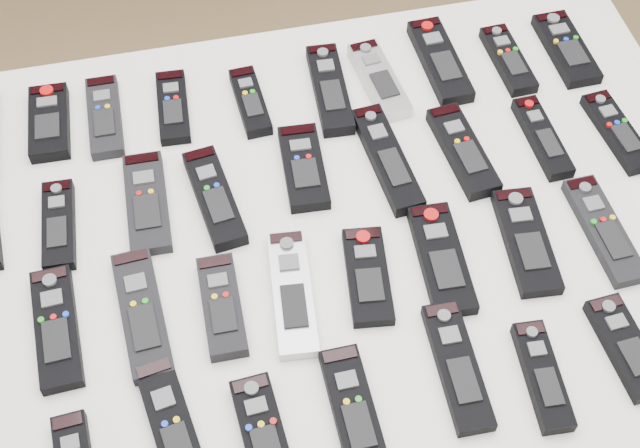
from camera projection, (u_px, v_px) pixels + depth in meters
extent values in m
plane|color=olive|center=(355.00, 392.00, 2.01)|extent=(4.00, 4.00, 0.00)
cube|color=white|center=(320.00, 240.00, 1.33)|extent=(1.25, 0.88, 0.04)
cylinder|color=beige|center=(6.00, 247.00, 1.79)|extent=(0.04, 0.04, 0.74)
cylinder|color=beige|center=(536.00, 155.00, 1.93)|extent=(0.04, 0.04, 0.74)
cube|color=black|center=(49.00, 122.00, 1.42)|extent=(0.07, 0.15, 0.02)
cube|color=black|center=(105.00, 117.00, 1.43)|extent=(0.05, 0.17, 0.02)
cube|color=black|center=(173.00, 107.00, 1.45)|extent=(0.06, 0.15, 0.02)
cube|color=black|center=(250.00, 102.00, 1.45)|extent=(0.05, 0.14, 0.02)
cube|color=black|center=(330.00, 89.00, 1.47)|extent=(0.06, 0.19, 0.02)
cube|color=#B7B7BC|center=(379.00, 80.00, 1.48)|extent=(0.07, 0.18, 0.02)
cube|color=black|center=(440.00, 61.00, 1.51)|extent=(0.06, 0.19, 0.02)
cube|color=black|center=(508.00, 60.00, 1.51)|extent=(0.05, 0.16, 0.02)
cube|color=black|center=(566.00, 49.00, 1.52)|extent=(0.06, 0.17, 0.02)
cube|color=black|center=(59.00, 225.00, 1.31)|extent=(0.05, 0.16, 0.02)
cube|color=black|center=(147.00, 203.00, 1.33)|extent=(0.06, 0.18, 0.02)
cube|color=black|center=(215.00, 198.00, 1.34)|extent=(0.07, 0.19, 0.02)
cube|color=black|center=(304.00, 167.00, 1.37)|extent=(0.07, 0.16, 0.02)
cube|color=black|center=(387.00, 159.00, 1.38)|extent=(0.07, 0.21, 0.02)
cube|color=black|center=(463.00, 151.00, 1.39)|extent=(0.07, 0.18, 0.02)
cube|color=black|center=(542.00, 138.00, 1.41)|extent=(0.05, 0.16, 0.02)
cube|color=black|center=(617.00, 132.00, 1.42)|extent=(0.06, 0.17, 0.02)
cube|color=black|center=(57.00, 328.00, 1.21)|extent=(0.06, 0.19, 0.02)
cube|color=black|center=(142.00, 314.00, 1.22)|extent=(0.07, 0.20, 0.02)
cube|color=black|center=(222.00, 306.00, 1.23)|extent=(0.05, 0.16, 0.02)
cube|color=#B7B7BC|center=(292.00, 293.00, 1.24)|extent=(0.07, 0.20, 0.02)
cube|color=black|center=(368.00, 276.00, 1.26)|extent=(0.08, 0.16, 0.02)
cube|color=black|center=(441.00, 259.00, 1.27)|extent=(0.07, 0.19, 0.02)
cube|color=black|center=(526.00, 241.00, 1.29)|extent=(0.08, 0.18, 0.02)
cube|color=black|center=(604.00, 230.00, 1.30)|extent=(0.06, 0.19, 0.02)
cube|color=black|center=(174.00, 433.00, 1.12)|extent=(0.08, 0.21, 0.02)
cube|color=black|center=(263.00, 435.00, 1.12)|extent=(0.06, 0.16, 0.02)
cube|color=black|center=(354.00, 412.00, 1.14)|extent=(0.05, 0.18, 0.02)
cube|color=black|center=(457.00, 366.00, 1.17)|extent=(0.06, 0.19, 0.02)
cube|color=black|center=(542.00, 376.00, 1.16)|extent=(0.05, 0.16, 0.02)
cube|color=black|center=(626.00, 347.00, 1.19)|extent=(0.06, 0.15, 0.02)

